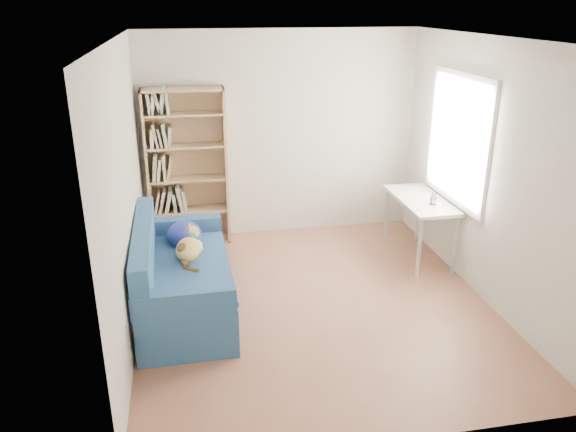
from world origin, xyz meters
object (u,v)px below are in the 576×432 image
at_px(pen_cup, 433,200).
at_px(desk, 421,205).
at_px(sofa, 180,278).
at_px(bookshelf, 188,174).

bearing_deg(pen_cup, desk, 102.34).
height_order(sofa, desk, sofa).
bearing_deg(desk, bookshelf, 159.66).
distance_m(bookshelf, desk, 2.84).
distance_m(sofa, pen_cup, 2.93).
distance_m(sofa, bookshelf, 1.80).
height_order(sofa, bookshelf, bookshelf).
bearing_deg(sofa, pen_cup, 9.30).
relative_size(sofa, desk, 1.63).
xyz_separation_m(sofa, desk, (2.80, 0.72, 0.32)).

